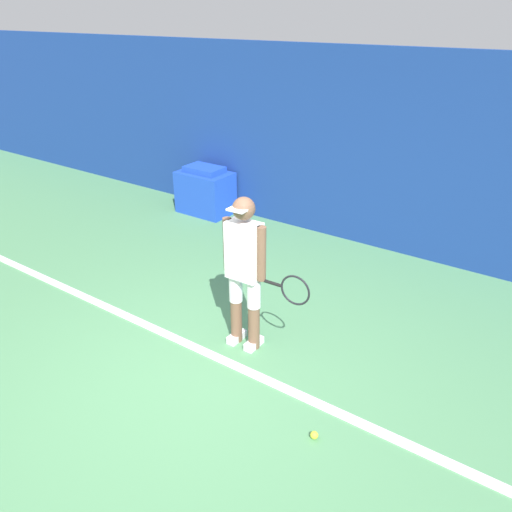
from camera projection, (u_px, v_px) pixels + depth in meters
ground_plane at (193, 378)px, 4.80m from camera, size 24.00×24.00×0.00m
back_wall at (369, 152)px, 7.01m from camera, size 24.00×0.10×2.77m
court_baseline at (217, 358)px, 5.07m from camera, size 21.60×0.10×0.01m
tennis_player at (245, 268)px, 4.89m from camera, size 0.97×0.29×1.64m
tennis_ball at (314, 435)px, 4.11m from camera, size 0.07×0.07×0.07m
covered_chair at (205, 191)px, 8.55m from camera, size 0.91×0.59×0.82m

